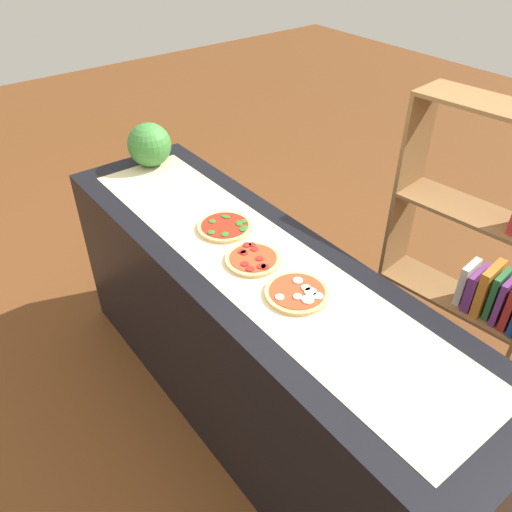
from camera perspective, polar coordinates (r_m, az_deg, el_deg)
name	(u,v)px	position (r m, az deg, el deg)	size (l,w,h in m)	color
ground_plane	(256,407)	(2.79, 0.00, -16.36)	(12.00, 12.00, 0.00)	brown
counter	(256,342)	(2.42, 0.00, -9.52)	(2.35, 0.65, 0.96)	black
parchment_paper	(256,260)	(2.10, 0.00, -0.42)	(2.10, 0.46, 0.00)	beige
pizza_spinach_0	(225,227)	(2.28, -3.44, 3.25)	(0.24, 0.24, 0.02)	#DBB26B
pizza_pepperoni_1	(253,259)	(2.09, -0.32, -0.34)	(0.23, 0.23, 0.02)	#DBB26B
pizza_mozzarella_2	(297,293)	(1.93, 4.59, -4.06)	(0.24, 0.24, 0.02)	#DBB26B
watermelon	(149,145)	(2.84, -11.69, 11.94)	(0.23, 0.23, 0.23)	#387A33
bookshelf	(479,277)	(2.68, 23.45, -2.12)	(0.77, 0.33, 1.48)	brown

